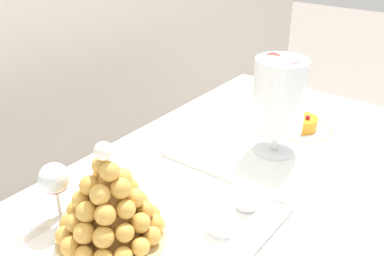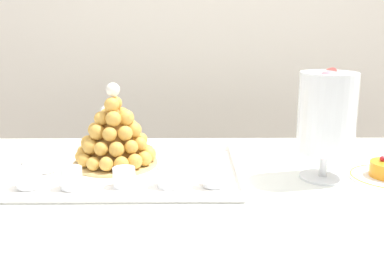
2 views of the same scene
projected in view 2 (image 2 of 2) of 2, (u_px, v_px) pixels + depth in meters
name	position (u px, v px, depth m)	size (l,w,h in m)	color
buffet_table	(215.00, 218.00, 1.15)	(1.54, 0.84, 0.73)	brown
serving_tray	(127.00, 172.00, 1.17)	(0.57, 0.40, 0.02)	white
croquembouche	(115.00, 135.00, 1.21)	(0.23, 0.23, 0.22)	tan
dessert_cup_left	(29.00, 178.00, 1.06)	(0.06, 0.06, 0.05)	silver
dessert_cup_mid_left	(71.00, 179.00, 1.05)	(0.05, 0.05, 0.05)	silver
dessert_cup_centre	(124.00, 178.00, 1.06)	(0.05, 0.05, 0.05)	silver
dessert_cup_mid_right	(169.00, 177.00, 1.06)	(0.06, 0.06, 0.05)	silver
dessert_cup_right	(214.00, 176.00, 1.06)	(0.05, 0.05, 0.06)	silver
creme_brulee_ramekin	(42.00, 163.00, 1.19)	(0.10, 0.10, 0.03)	white
macaron_goblet	(327.00, 114.00, 1.11)	(0.14, 0.14, 0.28)	white
wine_glass	(111.00, 117.00, 1.32)	(0.06, 0.06, 0.15)	silver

